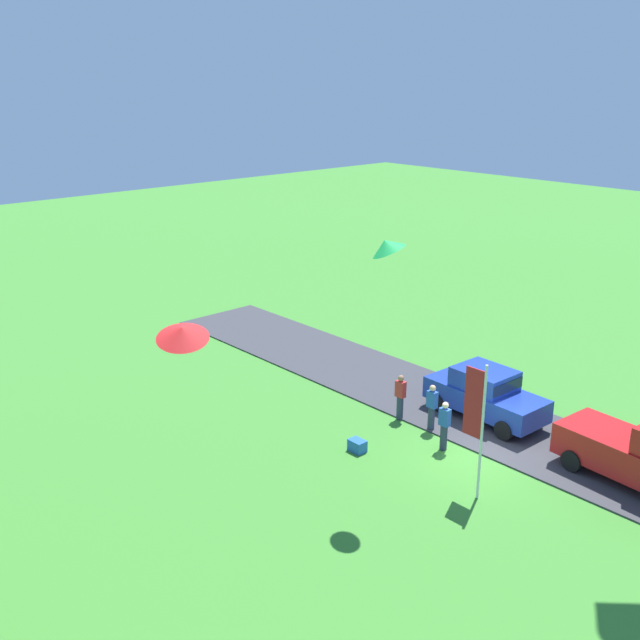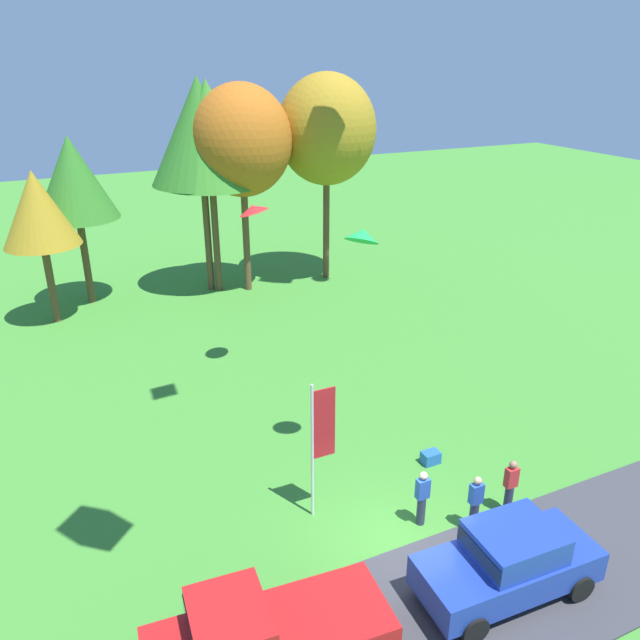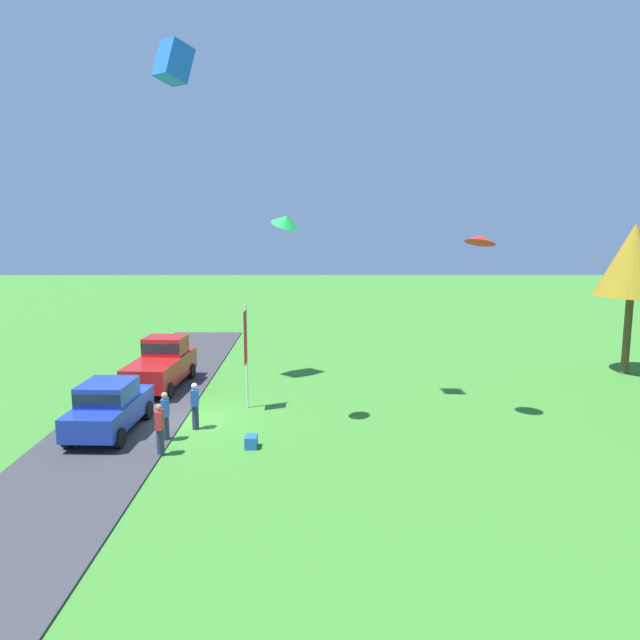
{
  "view_description": "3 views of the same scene",
  "coord_description": "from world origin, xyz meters",
  "px_view_note": "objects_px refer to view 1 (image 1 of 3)",
  "views": [
    {
      "loc": [
        -12.9,
        18.44,
        11.85
      ],
      "look_at": [
        1.39,
        5.51,
        5.49
      ],
      "focal_mm": 42.0,
      "sensor_mm": 36.0,
      "label": 1
    },
    {
      "loc": [
        -7.48,
        -10.67,
        12.03
      ],
      "look_at": [
        0.26,
        5.9,
        4.14
      ],
      "focal_mm": 35.0,
      "sensor_mm": 36.0,
      "label": 2
    },
    {
      "loc": [
        22.32,
        4.92,
        7.53
      ],
      "look_at": [
        -0.59,
        5.0,
        3.75
      ],
      "focal_mm": 35.0,
      "sensor_mm": 36.0,
      "label": 3
    }
  ],
  "objects_px": {
    "person_beside_suv": "(444,425)",
    "flag_banner": "(476,413)",
    "person_watching_sky": "(432,407)",
    "kite_delta_near_flag": "(387,246)",
    "kite_delta_high_right": "(182,333)",
    "person_on_lawn": "(400,397)",
    "car_sedan_far_end": "(485,392)",
    "cooler_box": "(357,446)"
  },
  "relations": [
    {
      "from": "car_sedan_far_end",
      "to": "person_on_lawn",
      "type": "xyz_separation_m",
      "value": [
        2.01,
        2.27,
        -0.16
      ]
    },
    {
      "from": "person_watching_sky",
      "to": "kite_delta_near_flag",
      "type": "height_order",
      "value": "kite_delta_near_flag"
    },
    {
      "from": "kite_delta_near_flag",
      "to": "kite_delta_high_right",
      "type": "xyz_separation_m",
      "value": [
        -0.74,
        6.95,
        -0.67
      ]
    },
    {
      "from": "person_on_lawn",
      "to": "cooler_box",
      "type": "bearing_deg",
      "value": 103.5
    },
    {
      "from": "person_watching_sky",
      "to": "car_sedan_far_end",
      "type": "bearing_deg",
      "value": -107.78
    },
    {
      "from": "flag_banner",
      "to": "kite_delta_high_right",
      "type": "height_order",
      "value": "kite_delta_high_right"
    },
    {
      "from": "cooler_box",
      "to": "person_watching_sky",
      "type": "bearing_deg",
      "value": -102.28
    },
    {
      "from": "person_watching_sky",
      "to": "cooler_box",
      "type": "bearing_deg",
      "value": 77.72
    },
    {
      "from": "car_sedan_far_end",
      "to": "flag_banner",
      "type": "distance_m",
      "value": 5.54
    },
    {
      "from": "person_on_lawn",
      "to": "kite_delta_near_flag",
      "type": "bearing_deg",
      "value": 125.08
    },
    {
      "from": "person_watching_sky",
      "to": "person_beside_suv",
      "type": "height_order",
      "value": "same"
    },
    {
      "from": "car_sedan_far_end",
      "to": "cooler_box",
      "type": "bearing_deg",
      "value": 75.4
    },
    {
      "from": "person_watching_sky",
      "to": "flag_banner",
      "type": "relative_size",
      "value": 0.41
    },
    {
      "from": "person_on_lawn",
      "to": "person_watching_sky",
      "type": "distance_m",
      "value": 1.33
    },
    {
      "from": "flag_banner",
      "to": "kite_delta_near_flag",
      "type": "xyz_separation_m",
      "value": [
        2.07,
        1.71,
        4.78
      ]
    },
    {
      "from": "person_beside_suv",
      "to": "kite_delta_near_flag",
      "type": "relative_size",
      "value": 1.77
    },
    {
      "from": "car_sedan_far_end",
      "to": "flag_banner",
      "type": "xyz_separation_m",
      "value": [
        -2.82,
        4.49,
        1.61
      ]
    },
    {
      "from": "flag_banner",
      "to": "cooler_box",
      "type": "distance_m",
      "value": 4.86
    },
    {
      "from": "person_watching_sky",
      "to": "person_beside_suv",
      "type": "xyz_separation_m",
      "value": [
        -1.18,
        0.78,
        0.0
      ]
    },
    {
      "from": "person_watching_sky",
      "to": "kite_delta_high_right",
      "type": "relative_size",
      "value": 1.54
    },
    {
      "from": "kite_delta_near_flag",
      "to": "cooler_box",
      "type": "bearing_deg",
      "value": -27.93
    },
    {
      "from": "person_beside_suv",
      "to": "flag_banner",
      "type": "height_order",
      "value": "flag_banner"
    },
    {
      "from": "cooler_box",
      "to": "kite_delta_high_right",
      "type": "distance_m",
      "value": 10.76
    },
    {
      "from": "person_beside_suv",
      "to": "flag_banner",
      "type": "relative_size",
      "value": 0.41
    },
    {
      "from": "car_sedan_far_end",
      "to": "kite_delta_near_flag",
      "type": "bearing_deg",
      "value": 96.92
    },
    {
      "from": "car_sedan_far_end",
      "to": "person_beside_suv",
      "type": "xyz_separation_m",
      "value": [
        -0.5,
        2.91,
        -0.16
      ]
    },
    {
      "from": "flag_banner",
      "to": "kite_delta_near_flag",
      "type": "distance_m",
      "value": 5.48
    },
    {
      "from": "person_watching_sky",
      "to": "cooler_box",
      "type": "distance_m",
      "value": 3.12
    },
    {
      "from": "kite_delta_high_right",
      "to": "flag_banner",
      "type": "bearing_deg",
      "value": -98.77
    },
    {
      "from": "flag_banner",
      "to": "kite_delta_high_right",
      "type": "bearing_deg",
      "value": 81.23
    },
    {
      "from": "person_watching_sky",
      "to": "kite_delta_high_right",
      "type": "height_order",
      "value": "kite_delta_high_right"
    },
    {
      "from": "kite_delta_near_flag",
      "to": "person_watching_sky",
      "type": "bearing_deg",
      "value": -70.63
    },
    {
      "from": "flag_banner",
      "to": "person_beside_suv",
      "type": "bearing_deg",
      "value": -34.27
    },
    {
      "from": "car_sedan_far_end",
      "to": "cooler_box",
      "type": "height_order",
      "value": "car_sedan_far_end"
    },
    {
      "from": "kite_delta_near_flag",
      "to": "kite_delta_high_right",
      "type": "height_order",
      "value": "kite_delta_near_flag"
    },
    {
      "from": "car_sedan_far_end",
      "to": "kite_delta_high_right",
      "type": "height_order",
      "value": "kite_delta_high_right"
    },
    {
      "from": "car_sedan_far_end",
      "to": "cooler_box",
      "type": "relative_size",
      "value": 7.99
    },
    {
      "from": "person_on_lawn",
      "to": "kite_delta_near_flag",
      "type": "distance_m",
      "value": 8.12
    },
    {
      "from": "cooler_box",
      "to": "kite_delta_high_right",
      "type": "height_order",
      "value": "kite_delta_high_right"
    },
    {
      "from": "person_watching_sky",
      "to": "kite_delta_near_flag",
      "type": "relative_size",
      "value": 1.77
    },
    {
      "from": "flag_banner",
      "to": "cooler_box",
      "type": "bearing_deg",
      "value": 8.31
    },
    {
      "from": "person_watching_sky",
      "to": "cooler_box",
      "type": "relative_size",
      "value": 3.05
    }
  ]
}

